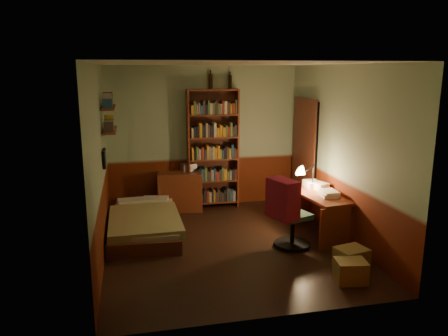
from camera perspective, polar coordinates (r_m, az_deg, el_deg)
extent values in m
cube|color=black|center=(6.55, 0.48, -9.99)|extent=(3.50, 4.00, 0.02)
cube|color=silver|center=(6.04, 0.52, 13.59)|extent=(3.50, 4.00, 0.02)
cube|color=#8FA886|center=(8.11, -2.67, 4.05)|extent=(3.50, 0.02, 2.60)
cube|color=#8FA886|center=(6.03, -16.04, 0.56)|extent=(0.02, 4.00, 2.60)
cube|color=#8FA886|center=(6.77, 15.19, 1.90)|extent=(0.02, 4.00, 2.60)
cube|color=#8FA886|center=(4.28, 6.50, -3.89)|extent=(3.50, 0.02, 2.60)
cube|color=black|center=(7.96, 10.54, 1.50)|extent=(0.06, 0.90, 2.00)
cube|color=#482116|center=(7.95, 10.30, 1.49)|extent=(0.02, 0.98, 2.08)
cube|color=olive|center=(6.97, -10.37, -6.21)|extent=(1.09, 1.93, 0.56)
cube|color=maroon|center=(8.00, -5.72, -3.06)|extent=(0.84, 0.50, 0.70)
cube|color=#B2B2B7|center=(8.04, -4.64, 0.13)|extent=(0.29, 0.25, 0.14)
cube|color=maroon|center=(8.01, -1.44, 2.45)|extent=(0.95, 0.33, 2.18)
cylinder|color=black|center=(7.99, -1.76, 11.27)|extent=(0.08, 0.08, 0.27)
cylinder|color=black|center=(8.06, 0.80, 11.19)|extent=(0.07, 0.07, 0.24)
cube|color=maroon|center=(6.94, 12.07, -5.92)|extent=(0.67, 1.30, 0.67)
cube|color=silver|center=(7.06, 12.29, -2.30)|extent=(0.28, 0.32, 0.11)
cone|color=black|center=(7.01, 11.57, -0.39)|extent=(0.22, 0.22, 0.59)
cube|color=#2A543E|center=(6.40, 8.99, -6.39)|extent=(0.55, 0.52, 0.88)
cube|color=maroon|center=(6.32, 7.07, 0.22)|extent=(0.35, 0.52, 0.56)
cube|color=maroon|center=(7.06, -14.70, 4.82)|extent=(0.20, 0.90, 0.03)
cube|color=maroon|center=(7.02, -14.86, 7.65)|extent=(0.20, 0.90, 0.03)
cube|color=black|center=(6.62, -15.37, 1.22)|extent=(0.04, 0.32, 0.26)
cube|color=olive|center=(5.64, 16.21, -12.81)|extent=(0.40, 0.34, 0.27)
cube|color=olive|center=(6.00, 16.30, -11.22)|extent=(0.44, 0.39, 0.27)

